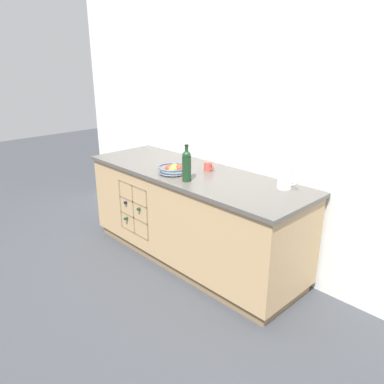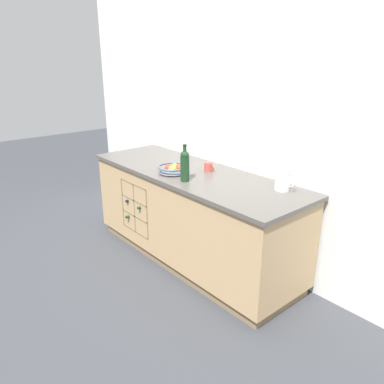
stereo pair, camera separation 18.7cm
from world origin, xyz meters
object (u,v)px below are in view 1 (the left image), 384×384
object	(u,v)px
white_pitcher	(285,177)
ceramic_mug	(208,166)
fruit_bowl	(173,169)
standing_wine_bottle	(187,165)

from	to	relation	value
white_pitcher	ceramic_mug	bearing A→B (deg)	-173.73
fruit_bowl	ceramic_mug	xyz separation A→B (m)	(0.16, 0.29, -0.00)
fruit_bowl	standing_wine_bottle	size ratio (longest dim) A/B	0.87
fruit_bowl	ceramic_mug	distance (m)	0.33
white_pitcher	ceramic_mug	world-z (taller)	white_pitcher
fruit_bowl	standing_wine_bottle	xyz separation A→B (m)	(0.24, -0.06, 0.10)
ceramic_mug	standing_wine_bottle	bearing A→B (deg)	-76.34
fruit_bowl	white_pitcher	distance (m)	0.99
white_pitcher	standing_wine_bottle	size ratio (longest dim) A/B	0.59
white_pitcher	standing_wine_bottle	xyz separation A→B (m)	(-0.67, -0.43, 0.05)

